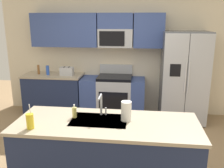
% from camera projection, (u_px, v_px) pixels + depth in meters
% --- Properties ---
extents(ground_plane, '(9.00, 9.00, 0.00)m').
position_uv_depth(ground_plane, '(105.00, 161.00, 3.72)').
color(ground_plane, '#997A56').
rests_on(ground_plane, ground).
extents(kitchen_wall_unit, '(5.20, 0.43, 2.60)m').
position_uv_depth(kitchen_wall_unit, '(112.00, 48.00, 5.35)').
color(kitchen_wall_unit, beige).
rests_on(kitchen_wall_unit, ground).
extents(back_counter, '(1.29, 0.63, 0.90)m').
position_uv_depth(back_counter, '(54.00, 94.00, 5.49)').
color(back_counter, '#1E2A4D').
rests_on(back_counter, ground).
extents(range_oven, '(1.36, 0.61, 1.10)m').
position_uv_depth(range_oven, '(113.00, 96.00, 5.35)').
color(range_oven, '#B7BABF').
rests_on(range_oven, ground).
extents(refrigerator, '(0.90, 0.76, 1.85)m').
position_uv_depth(refrigerator, '(183.00, 78.00, 4.98)').
color(refrigerator, '#4C4F54').
rests_on(refrigerator, ground).
extents(island_counter, '(2.20, 0.86, 0.90)m').
position_uv_depth(island_counter, '(107.00, 155.00, 3.04)').
color(island_counter, '#1E2A4D').
rests_on(island_counter, ground).
extents(toaster, '(0.28, 0.16, 0.18)m').
position_uv_depth(toaster, '(67.00, 71.00, 5.27)').
color(toaster, '#B7BABF').
rests_on(toaster, back_counter).
extents(pepper_mill, '(0.05, 0.05, 0.20)m').
position_uv_depth(pepper_mill, '(39.00, 70.00, 5.39)').
color(pepper_mill, brown).
rests_on(pepper_mill, back_counter).
extents(bottle_blue, '(0.07, 0.07, 0.20)m').
position_uv_depth(bottle_blue, '(48.00, 70.00, 5.31)').
color(bottle_blue, blue).
rests_on(bottle_blue, back_counter).
extents(sink_faucet, '(0.08, 0.21, 0.28)m').
position_uv_depth(sink_faucet, '(101.00, 103.00, 3.07)').
color(sink_faucet, '#B7BABF').
rests_on(sink_faucet, island_counter).
extents(drink_cup_yellow, '(0.08, 0.08, 0.29)m').
position_uv_depth(drink_cup_yellow, '(30.00, 121.00, 2.73)').
color(drink_cup_yellow, yellow).
rests_on(drink_cup_yellow, island_counter).
extents(soap_dispenser, '(0.06, 0.06, 0.17)m').
position_uv_depth(soap_dispenser, '(74.00, 112.00, 3.04)').
color(soap_dispenser, '#D8CC66').
rests_on(soap_dispenser, island_counter).
extents(paper_towel_roll, '(0.12, 0.12, 0.24)m').
position_uv_depth(paper_towel_roll, '(126.00, 111.00, 2.93)').
color(paper_towel_roll, white).
rests_on(paper_towel_roll, island_counter).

